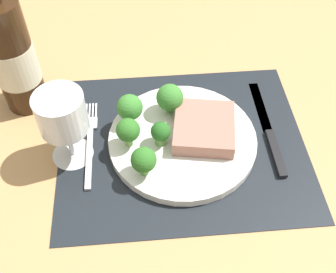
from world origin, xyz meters
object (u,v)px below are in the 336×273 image
at_px(steak, 204,128).
at_px(wine_bottle, 12,55).
at_px(wine_glass, 62,117).
at_px(knife, 270,134).
at_px(plate, 182,140).
at_px(fork, 90,142).

height_order(steak, wine_bottle, wine_bottle).
distance_m(wine_bottle, wine_glass, 0.17).
xyz_separation_m(knife, wine_glass, (-0.35, -0.01, 0.09)).
distance_m(steak, wine_bottle, 0.35).
bearing_deg(plate, wine_bottle, 155.40).
height_order(plate, fork, plate).
bearing_deg(plate, steak, 9.14).
xyz_separation_m(steak, knife, (0.12, -0.00, -0.03)).
bearing_deg(knife, fork, 177.60).
height_order(steak, wine_glass, wine_glass).
xyz_separation_m(plate, fork, (-0.16, 0.01, -0.01)).
bearing_deg(fork, wine_glass, -145.36).
bearing_deg(wine_bottle, wine_glass, -55.80).
xyz_separation_m(plate, steak, (0.04, 0.01, 0.02)).
distance_m(plate, knife, 0.16).
relative_size(fork, wine_bottle, 0.61).
bearing_deg(knife, wine_glass, -178.80).
relative_size(steak, wine_glass, 0.79).
relative_size(fork, wine_glass, 1.39).
height_order(plate, wine_glass, wine_glass).
xyz_separation_m(plate, wine_glass, (-0.19, -0.01, 0.09)).
relative_size(fork, knife, 0.83).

